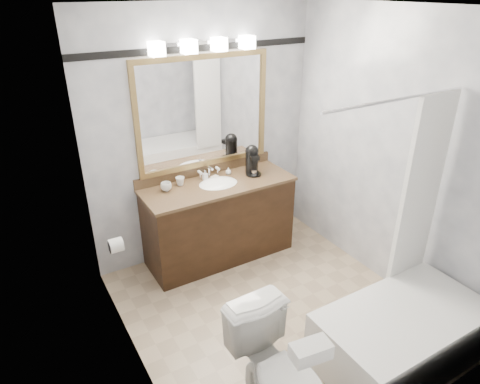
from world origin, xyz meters
name	(u,v)px	position (x,y,z in m)	size (l,w,h in m)	color
room	(279,184)	(0.00, 0.00, 1.25)	(2.42, 2.62, 2.52)	tan
vanity	(219,219)	(0.00, 1.02, 0.44)	(1.53, 0.58, 0.97)	black
mirror	(204,113)	(0.00, 1.28, 1.50)	(1.40, 0.04, 1.10)	olive
vanity_light_bar	(204,45)	(0.00, 1.23, 2.13)	(1.02, 0.14, 0.12)	silver
accent_stripe	(201,48)	(0.00, 1.29, 2.10)	(2.40, 0.01, 0.06)	black
bathtub	(402,327)	(0.55, -0.90, 0.28)	(1.30, 0.75, 1.96)	white
tp_roll	(116,245)	(-1.14, 0.66, 0.70)	(0.12, 0.12, 0.11)	white
toilet	(281,375)	(-0.57, -0.87, 0.39)	(0.44, 0.77, 0.78)	white
tissue_box	(311,351)	(-0.57, -1.12, 0.83)	(0.22, 0.12, 0.09)	white
coffee_maker	(252,159)	(0.42, 1.06, 1.01)	(0.16, 0.20, 0.31)	black
cup_left	(166,187)	(-0.50, 1.12, 0.89)	(0.10, 0.10, 0.08)	white
cup_right	(180,181)	(-0.34, 1.17, 0.89)	(0.09, 0.09, 0.08)	white
soap_bottle_a	(205,175)	(-0.07, 1.16, 0.90)	(0.04, 0.05, 0.10)	white
soap_bottle_b	(228,171)	(0.20, 1.16, 0.89)	(0.06, 0.06, 0.07)	white
soap_bar	(214,177)	(0.02, 1.13, 0.86)	(0.08, 0.05, 0.03)	beige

